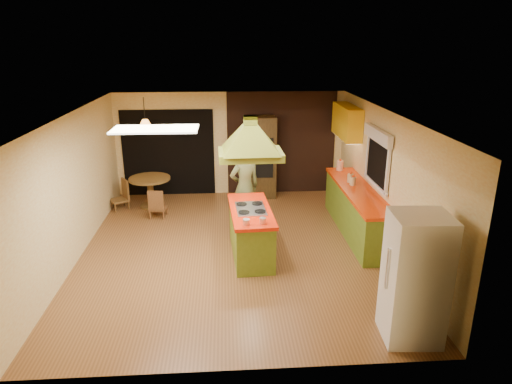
{
  "coord_description": "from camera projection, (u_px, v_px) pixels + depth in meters",
  "views": [
    {
      "loc": [
        -0.11,
        -7.66,
        3.72
      ],
      "look_at": [
        0.4,
        -0.13,
        1.15
      ],
      "focal_mm": 32.0,
      "sensor_mm": 36.0,
      "label": 1
    }
  ],
  "objects": [
    {
      "name": "chair_near",
      "position": [
        158.0,
        203.0,
        9.84
      ],
      "size": [
        0.4,
        0.4,
        0.65
      ],
      "primitive_type": null,
      "rotation": [
        0.0,
        0.0,
        3.02
      ],
      "color": "brown",
      "rests_on": "ground"
    },
    {
      "name": "man",
      "position": [
        245.0,
        187.0,
        9.1
      ],
      "size": [
        0.75,
        0.63,
        1.75
      ],
      "primitive_type": "imported",
      "rotation": [
        0.0,
        0.0,
        3.53
      ],
      "color": "brown",
      "rests_on": "ground"
    },
    {
      "name": "ceiling_plane",
      "position": [
        232.0,
        114.0,
        7.63
      ],
      "size": [
        6.5,
        6.5,
        0.0
      ],
      "primitive_type": "plane",
      "rotation": [
        3.14,
        0.0,
        0.0
      ],
      "color": "silver",
      "rests_on": "room_walls"
    },
    {
      "name": "right_counter",
      "position": [
        357.0,
        211.0,
        9.01
      ],
      "size": [
        0.62,
        3.05,
        0.92
      ],
      "color": "olive",
      "rests_on": "ground"
    },
    {
      "name": "dining_table",
      "position": [
        150.0,
        186.0,
        10.38
      ],
      "size": [
        0.93,
        0.93,
        0.7
      ],
      "rotation": [
        0.0,
        0.0,
        -0.21
      ],
      "color": "brown",
      "rests_on": "ground"
    },
    {
      "name": "range_hood",
      "position": [
        250.0,
        131.0,
        7.51
      ],
      "size": [
        1.08,
        0.79,
        0.8
      ],
      "rotation": [
        0.0,
        0.0,
        0.03
      ],
      "color": "olive",
      "rests_on": "ceiling_plane"
    },
    {
      "name": "upper_cabinets",
      "position": [
        347.0,
        122.0,
        10.05
      ],
      "size": [
        0.34,
        1.4,
        0.7
      ],
      "primitive_type": "cube",
      "color": "yellow",
      "rests_on": "room_walls"
    },
    {
      "name": "refrigerator",
      "position": [
        415.0,
        278.0,
        5.71
      ],
      "size": [
        0.74,
        0.7,
        1.7
      ],
      "primitive_type": "cube",
      "rotation": [
        0.0,
        0.0,
        -0.06
      ],
      "color": "white",
      "rests_on": "ground"
    },
    {
      "name": "wall_oven",
      "position": [
        261.0,
        157.0,
        10.95
      ],
      "size": [
        0.68,
        0.63,
        1.96
      ],
      "rotation": [
        0.0,
        0.0,
        0.05
      ],
      "color": "#453116",
      "rests_on": "ground"
    },
    {
      "name": "canister_medium",
      "position": [
        350.0,
        178.0,
        9.24
      ],
      "size": [
        0.13,
        0.13,
        0.17
      ],
      "primitive_type": "cylinder",
      "rotation": [
        0.0,
        0.0,
        0.07
      ],
      "color": "beige",
      "rests_on": "right_counter"
    },
    {
      "name": "chair_left",
      "position": [
        119.0,
        195.0,
        10.29
      ],
      "size": [
        0.51,
        0.51,
        0.68
      ],
      "primitive_type": null,
      "rotation": [
        0.0,
        0.0,
        -1.01
      ],
      "color": "brown",
      "rests_on": "ground"
    },
    {
      "name": "window_right",
      "position": [
        378.0,
        148.0,
        8.42
      ],
      "size": [
        0.12,
        1.35,
        1.06
      ],
      "color": "black",
      "rests_on": "room_walls"
    },
    {
      "name": "fluor_panel",
      "position": [
        155.0,
        129.0,
        6.43
      ],
      "size": [
        1.2,
        0.6,
        0.03
      ],
      "primitive_type": "cube",
      "color": "white",
      "rests_on": "ceiling_plane"
    },
    {
      "name": "nook_opening",
      "position": [
        169.0,
        153.0,
        11.05
      ],
      "size": [
        2.2,
        0.03,
        2.1
      ],
      "primitive_type": "cube",
      "color": "black",
      "rests_on": "ground"
    },
    {
      "name": "canister_large",
      "position": [
        340.0,
        166.0,
        10.06
      ],
      "size": [
        0.16,
        0.16,
        0.22
      ],
      "primitive_type": "cylinder",
      "rotation": [
        0.0,
        0.0,
        -0.07
      ],
      "color": "#F8E1C8",
      "rests_on": "right_counter"
    },
    {
      "name": "pendant_lamp",
      "position": [
        145.0,
        125.0,
        9.93
      ],
      "size": [
        0.39,
        0.39,
        0.24
      ],
      "primitive_type": "cone",
      "rotation": [
        0.0,
        0.0,
        0.06
      ],
      "color": "#FF9E3F",
      "rests_on": "ceiling_plane"
    },
    {
      "name": "canister_small",
      "position": [
        353.0,
        181.0,
        9.07
      ],
      "size": [
        0.13,
        0.13,
        0.16
      ],
      "primitive_type": "cylinder",
      "rotation": [
        0.0,
        0.0,
        -0.07
      ],
      "color": "beige",
      "rests_on": "right_counter"
    },
    {
      "name": "brick_panel",
      "position": [
        281.0,
        143.0,
        11.17
      ],
      "size": [
        2.64,
        0.03,
        2.5
      ],
      "primitive_type": "cube",
      "color": "#381E14",
      "rests_on": "ground"
    },
    {
      "name": "ground",
      "position": [
        234.0,
        249.0,
        8.44
      ],
      "size": [
        6.5,
        6.5,
        0.0
      ],
      "primitive_type": "plane",
      "color": "brown",
      "rests_on": "ground"
    },
    {
      "name": "room_walls",
      "position": [
        233.0,
        185.0,
        8.04
      ],
      "size": [
        5.5,
        6.5,
        6.5
      ],
      "color": "beige",
      "rests_on": "ground"
    },
    {
      "name": "kitchen_island",
      "position": [
        251.0,
        232.0,
        8.09
      ],
      "size": [
        0.79,
        1.77,
        0.89
      ],
      "rotation": [
        0.0,
        0.0,
        0.06
      ],
      "color": "olive",
      "rests_on": "ground"
    }
  ]
}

